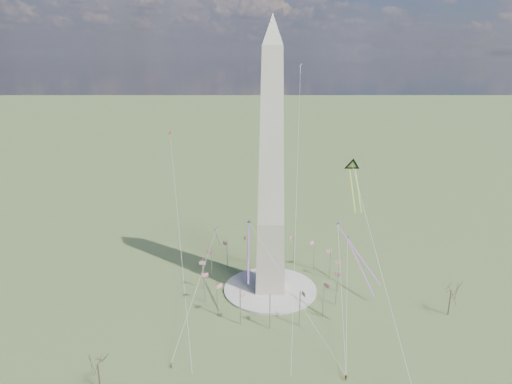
{
  "coord_description": "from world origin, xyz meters",
  "views": [
    {
      "loc": [
        0.12,
        -158.69,
        88.3
      ],
      "look_at": [
        -5.51,
        0.0,
        39.86
      ],
      "focal_mm": 32.0,
      "sensor_mm": 36.0,
      "label": 1
    }
  ],
  "objects_px": {
    "tree_near": "(451,289)",
    "kite_delta_black": "(353,168)",
    "washington_monument": "(271,171)",
    "person_west": "(171,366)"
  },
  "relations": [
    {
      "from": "washington_monument",
      "to": "tree_near",
      "type": "height_order",
      "value": "washington_monument"
    },
    {
      "from": "tree_near",
      "to": "kite_delta_black",
      "type": "height_order",
      "value": "kite_delta_black"
    },
    {
      "from": "washington_monument",
      "to": "person_west",
      "type": "relative_size",
      "value": 62.61
    },
    {
      "from": "tree_near",
      "to": "kite_delta_black",
      "type": "distance_m",
      "value": 54.57
    },
    {
      "from": "washington_monument",
      "to": "person_west",
      "type": "height_order",
      "value": "washington_monument"
    },
    {
      "from": "tree_near",
      "to": "person_west",
      "type": "relative_size",
      "value": 8.98
    },
    {
      "from": "washington_monument",
      "to": "kite_delta_black",
      "type": "distance_m",
      "value": 32.07
    },
    {
      "from": "tree_near",
      "to": "kite_delta_black",
      "type": "bearing_deg",
      "value": 142.35
    },
    {
      "from": "washington_monument",
      "to": "person_west",
      "type": "distance_m",
      "value": 72.5
    },
    {
      "from": "washington_monument",
      "to": "tree_near",
      "type": "xyz_separation_m",
      "value": [
        62.75,
        -15.39,
        -37.72
      ]
    }
  ]
}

